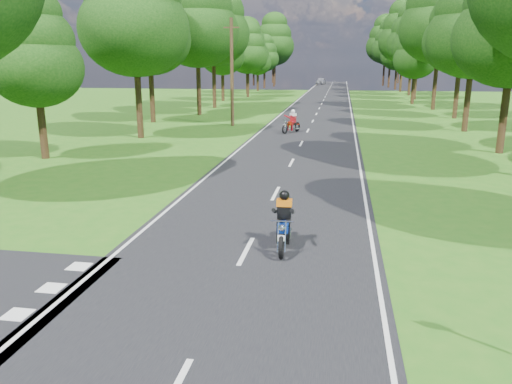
# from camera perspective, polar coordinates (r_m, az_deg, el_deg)

# --- Properties ---
(ground) EXTENTS (160.00, 160.00, 0.00)m
(ground) POSITION_cam_1_polar(r_m,az_deg,el_deg) (11.38, -3.05, -10.45)
(ground) COLOR #276216
(ground) RESTS_ON ground
(main_road) EXTENTS (7.00, 140.00, 0.02)m
(main_road) POSITION_cam_1_polar(r_m,az_deg,el_deg) (60.29, 7.51, 9.95)
(main_road) COLOR black
(main_road) RESTS_ON ground
(road_markings) EXTENTS (7.40, 140.00, 0.01)m
(road_markings) POSITION_cam_1_polar(r_m,az_deg,el_deg) (58.43, 7.30, 9.83)
(road_markings) COLOR silver
(road_markings) RESTS_ON main_road
(treeline) EXTENTS (40.00, 115.35, 14.78)m
(treeline) POSITION_cam_1_polar(r_m,az_deg,el_deg) (70.20, 9.32, 17.27)
(treeline) COLOR black
(treeline) RESTS_ON ground
(telegraph_pole) EXTENTS (1.20, 0.26, 8.00)m
(telegraph_pole) POSITION_cam_1_polar(r_m,az_deg,el_deg) (38.95, -2.77, 13.53)
(telegraph_pole) COLOR #382616
(telegraph_pole) RESTS_ON ground
(rider_near_blue) EXTENTS (0.70, 1.87, 1.53)m
(rider_near_blue) POSITION_cam_1_polar(r_m,az_deg,el_deg) (13.17, 3.17, -3.23)
(rider_near_blue) COLOR #0D2F98
(rider_near_blue) RESTS_ON main_road
(rider_far_red) EXTENTS (1.43, 2.00, 1.60)m
(rider_far_red) POSITION_cam_1_polar(r_m,az_deg,el_deg) (35.19, 4.05, 8.08)
(rider_far_red) COLOR #AF230D
(rider_far_red) RESTS_ON main_road
(distant_car) EXTENTS (2.37, 4.53, 1.47)m
(distant_car) POSITION_cam_1_polar(r_m,az_deg,el_deg) (113.30, 7.44, 12.48)
(distant_car) COLOR #ACAEB3
(distant_car) RESTS_ON main_road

